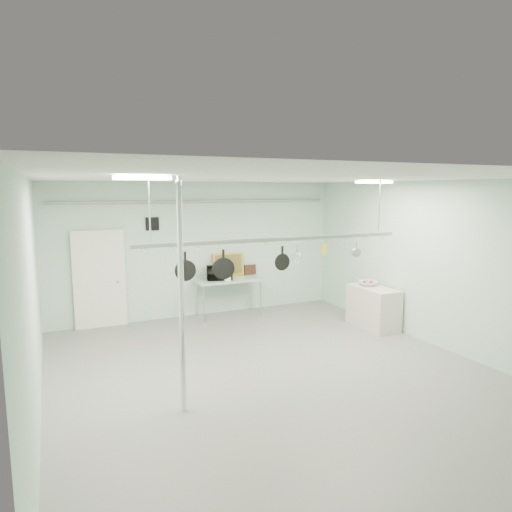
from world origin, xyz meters
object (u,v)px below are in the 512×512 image
microwave (220,273)px  skillet_left (185,266)px  fruit_bowl (368,283)px  prep_table (229,282)px  chrome_pole (181,297)px  skillet_right (282,258)px  skillet_mid (223,264)px  coffee_canister (228,276)px  side_cabinet (373,307)px  pot_rack (278,238)px

microwave → skillet_left: size_ratio=1.37×
fruit_bowl → skillet_left: (-4.53, -1.30, 0.92)m
prep_table → fruit_bowl: bearing=-38.0°
chrome_pole → prep_table: size_ratio=2.00×
fruit_bowl → skillet_left: size_ratio=0.93×
prep_table → fruit_bowl: size_ratio=3.97×
prep_table → skillet_right: skillet_right is taller
fruit_bowl → skillet_mid: bearing=-161.6°
coffee_canister → fruit_bowl: coffee_canister is taller
skillet_left → side_cabinet: bearing=18.9°
skillet_left → chrome_pole: bearing=-104.1°
coffee_canister → skillet_right: skillet_right is taller
side_cabinet → skillet_right: bearing=-158.9°
chrome_pole → microwave: (2.07, 4.21, -0.53)m
fruit_bowl → skillet_right: bearing=-155.5°
prep_table → side_cabinet: bearing=-40.8°
pot_rack → microwave: size_ratio=8.10×
pot_rack → skillet_mid: pot_rack is taller
chrome_pole → prep_table: bearing=61.3°
side_cabinet → skillet_left: (-4.53, -1.10, 1.42)m
pot_rack → coffee_canister: (0.30, 3.11, -1.22)m
chrome_pole → side_cabinet: chrome_pole is taller
prep_table → pot_rack: pot_rack is taller
chrome_pole → skillet_right: (1.99, 0.90, 0.29)m
microwave → skillet_mid: 3.59m
chrome_pole → fruit_bowl: size_ratio=7.94×
chrome_pole → pot_rack: (1.90, 0.90, 0.63)m
fruit_bowl → side_cabinet: bearing=-90.2°
chrome_pole → fruit_bowl: 5.37m
side_cabinet → skillet_mid: bearing=-164.3°
side_cabinet → microwave: (-2.78, 2.21, 0.62)m
coffee_canister → microwave: bearing=122.7°
side_cabinet → skillet_mid: size_ratio=2.49×
chrome_pole → skillet_right: chrome_pole is taller
microwave → skillet_right: 3.41m
side_cabinet → microwave: size_ratio=2.02×
side_cabinet → microwave: bearing=141.5°
chrome_pole → skillet_left: 0.99m
coffee_canister → skillet_left: skillet_left is taller
chrome_pole → skillet_left: size_ratio=7.37×
skillet_left → skillet_right: 1.68m
pot_rack → side_cabinet: bearing=20.4°
microwave → skillet_mid: bearing=86.8°
side_cabinet → skillet_mid: 4.30m
side_cabinet → skillet_mid: skillet_mid is taller
skillet_left → skillet_right: (1.68, 0.00, 0.02)m
fruit_bowl → skillet_mid: size_ratio=0.84×
skillet_left → skillet_right: bearing=5.3°
prep_table → skillet_right: 3.48m
fruit_bowl → skillet_left: bearing=-164.0°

